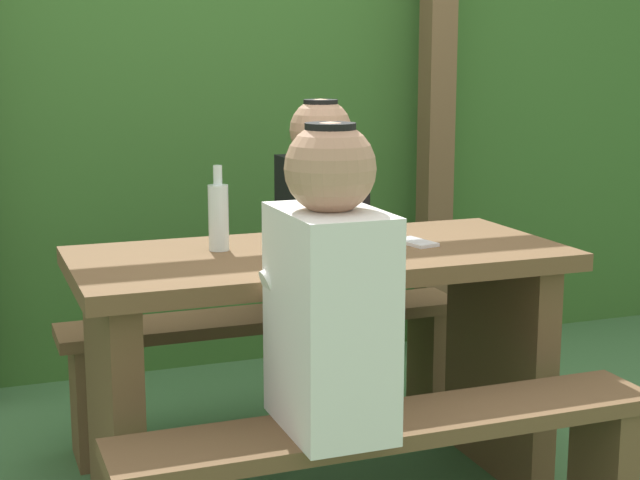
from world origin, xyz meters
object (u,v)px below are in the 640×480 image
(drinking_glass, at_px, (340,243))
(bottle_left, at_px, (218,215))
(bench_near, at_px, (394,465))
(person_white_shirt, at_px, (329,290))
(cell_phone, at_px, (416,242))
(picnic_table, at_px, (320,332))
(person_black_coat, at_px, (321,213))
(bench_far, at_px, (267,348))

(drinking_glass, xyz_separation_m, bottle_left, (-0.28, 0.23, 0.05))
(drinking_glass, bearing_deg, bench_near, -91.01)
(bench_near, height_order, bottle_left, bottle_left)
(person_white_shirt, bearing_deg, cell_phone, 46.97)
(picnic_table, xyz_separation_m, cell_phone, (0.30, -0.01, 0.25))
(bench_near, xyz_separation_m, cell_phone, (0.30, 0.50, 0.45))
(picnic_table, xyz_separation_m, person_white_shirt, (-0.17, -0.51, 0.26))
(picnic_table, bearing_deg, bench_near, -90.00)
(bottle_left, relative_size, cell_phone, 1.74)
(bench_near, height_order, person_white_shirt, person_white_shirt)
(cell_phone, bearing_deg, person_black_coat, 89.32)
(bottle_left, bearing_deg, bench_near, -66.34)
(person_white_shirt, bearing_deg, drinking_glass, 65.02)
(picnic_table, xyz_separation_m, bench_far, (0.00, 0.52, -0.20))
(bench_near, relative_size, person_white_shirt, 1.95)
(person_white_shirt, height_order, cell_phone, person_white_shirt)
(bench_near, bearing_deg, person_white_shirt, 178.88)
(drinking_glass, bearing_deg, bench_far, 90.59)
(bench_near, bearing_deg, bench_far, 90.00)
(picnic_table, distance_m, drinking_glass, 0.32)
(cell_phone, bearing_deg, bench_near, -131.83)
(bench_near, height_order, drinking_glass, drinking_glass)
(person_white_shirt, height_order, person_black_coat, same)
(person_white_shirt, bearing_deg, picnic_table, 71.69)
(bottle_left, height_order, cell_phone, bottle_left)
(bench_near, distance_m, drinking_glass, 0.62)
(picnic_table, xyz_separation_m, person_black_coat, (0.20, 0.51, 0.26))
(person_black_coat, distance_m, drinking_glass, 0.68)
(person_white_shirt, distance_m, bottle_left, 0.63)
(person_black_coat, relative_size, drinking_glass, 7.89)
(bench_near, relative_size, drinking_glass, 15.35)
(bench_near, relative_size, bench_far, 1.00)
(bench_near, height_order, cell_phone, cell_phone)
(person_white_shirt, bearing_deg, bottle_left, 99.29)
(person_white_shirt, xyz_separation_m, bottle_left, (-0.10, 0.61, 0.08))
(person_black_coat, relative_size, bottle_left, 2.95)
(picnic_table, height_order, person_black_coat, person_black_coat)
(bench_near, distance_m, bench_far, 1.03)
(cell_phone, bearing_deg, drinking_glass, -168.83)
(bench_near, distance_m, person_white_shirt, 0.49)
(person_white_shirt, bearing_deg, bench_near, -1.12)
(person_black_coat, distance_m, cell_phone, 0.54)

